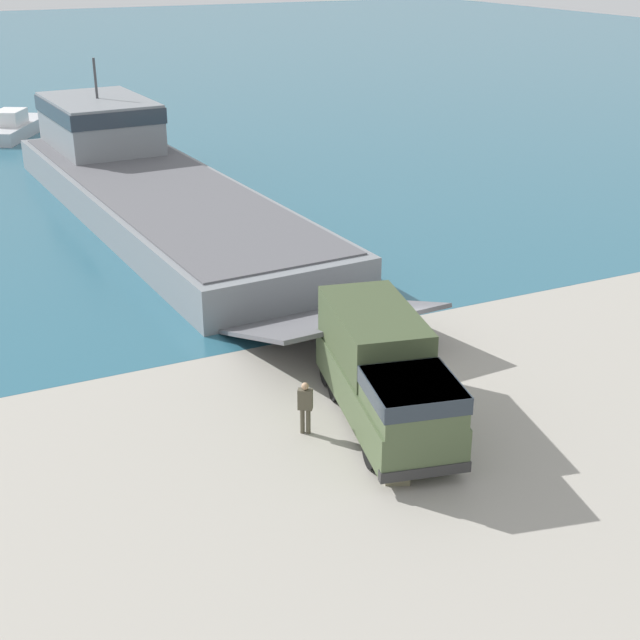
{
  "coord_description": "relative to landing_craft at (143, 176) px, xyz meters",
  "views": [
    {
      "loc": [
        -14.65,
        -24.18,
        13.83
      ],
      "look_at": [
        -2.29,
        1.47,
        1.65
      ],
      "focal_mm": 50.0,
      "sensor_mm": 36.0,
      "label": 1
    }
  ],
  "objects": [
    {
      "name": "landing_craft",
      "position": [
        0.0,
        0.0,
        0.0
      ],
      "size": [
        9.74,
        36.95,
        7.28
      ],
      "rotation": [
        0.0,
        0.0,
        0.06
      ],
      "color": "gray",
      "rests_on": "ground_plane"
    },
    {
      "name": "military_truck",
      "position": [
        0.1,
        -27.14,
        -0.02
      ],
      "size": [
        4.13,
        8.01,
        3.27
      ],
      "rotation": [
        0.0,
        0.0,
        -1.78
      ],
      "color": "#475638",
      "rests_on": "ground_plane"
    },
    {
      "name": "moored_boat_a",
      "position": [
        -3.65,
        23.38,
        -1.03
      ],
      "size": [
        6.51,
        8.81,
        2.06
      ],
      "rotation": [
        0.0,
        0.0,
        5.77
      ],
      "color": "#B7BABF",
      "rests_on": "ground_plane"
    },
    {
      "name": "soldier_on_ramp",
      "position": [
        -2.39,
        -26.73,
        -0.72
      ],
      "size": [
        0.5,
        0.44,
        1.71
      ],
      "rotation": [
        0.0,
        0.0,
        4.13
      ],
      "color": "#4C4738",
      "rests_on": "ground_plane"
    },
    {
      "name": "water_surface",
      "position": [
        2.42,
        69.66,
        -1.71
      ],
      "size": [
        240.0,
        180.0,
        0.01
      ],
      "primitive_type": "cube",
      "color": "#285B70",
      "rests_on": "ground_plane"
    },
    {
      "name": "cargo_crate",
      "position": [
        -1.13,
        -30.07,
        -1.37
      ],
      "size": [
        0.98,
        1.04,
        0.68
      ],
      "primitive_type": "cube",
      "rotation": [
        0.0,
        0.0,
        -0.46
      ],
      "color": "#6B664C",
      "rests_on": "ground_plane"
    },
    {
      "name": "ground_plane",
      "position": [
        2.42,
        -23.98,
        -1.71
      ],
      "size": [
        240.0,
        240.0,
        0.0
      ],
      "primitive_type": "plane",
      "color": "#9E998E"
    }
  ]
}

